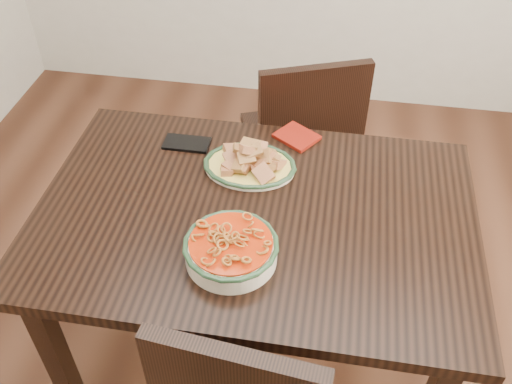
% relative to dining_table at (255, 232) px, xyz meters
% --- Properties ---
extents(floor, '(3.50, 3.50, 0.00)m').
position_rel_dining_table_xyz_m(floor, '(0.05, 0.07, -0.66)').
color(floor, '#381D12').
rests_on(floor, ground).
extents(dining_table, '(1.29, 0.86, 0.75)m').
position_rel_dining_table_xyz_m(dining_table, '(0.00, 0.00, 0.00)').
color(dining_table, black).
rests_on(dining_table, ground).
extents(chair_far, '(0.54, 0.54, 0.89)m').
position_rel_dining_table_xyz_m(chair_far, '(0.08, 0.71, -0.16)').
color(chair_far, black).
rests_on(chair_far, ground).
extents(fish_plate, '(0.29, 0.23, 0.11)m').
position_rel_dining_table_xyz_m(fish_plate, '(-0.05, 0.19, 0.13)').
color(fish_plate, beige).
rests_on(fish_plate, dining_table).
extents(noodle_bowl, '(0.26, 0.26, 0.08)m').
position_rel_dining_table_xyz_m(noodle_bowl, '(-0.03, -0.19, 0.13)').
color(noodle_bowl, '#EFE5CA').
rests_on(noodle_bowl, dining_table).
extents(smartphone, '(0.15, 0.08, 0.01)m').
position_rel_dining_table_xyz_m(smartphone, '(-0.28, 0.28, 0.09)').
color(smartphone, black).
rests_on(smartphone, dining_table).
extents(napkin, '(0.17, 0.16, 0.01)m').
position_rel_dining_table_xyz_m(napkin, '(0.08, 0.37, 0.10)').
color(napkin, maroon).
rests_on(napkin, dining_table).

